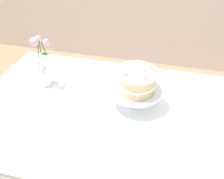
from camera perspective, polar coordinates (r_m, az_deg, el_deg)
The scene contains 5 objects.
dining_table at distance 1.43m, azimuth -3.47°, elevation -7.57°, with size 1.40×1.00×0.74m.
linen_napkin at distance 1.42m, azimuth 5.04°, elevation -3.19°, with size 0.32×0.32×0.00m, color white.
cake_stand at distance 1.37m, azimuth 5.22°, elevation -0.55°, with size 0.29×0.29×0.10m.
layer_cake at distance 1.33m, azimuth 5.40°, elevation 2.08°, with size 0.22×0.22×0.12m.
flower_vase at distance 1.56m, azimuth -15.11°, elevation 4.89°, with size 0.11×0.10×0.32m.
Camera 1 is at (0.34, -1.01, 1.64)m, focal length 40.57 mm.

